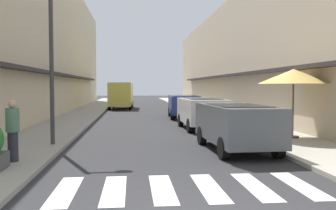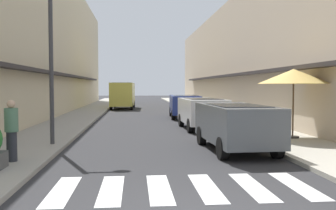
# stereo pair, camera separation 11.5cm
# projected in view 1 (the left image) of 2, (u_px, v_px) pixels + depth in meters

# --- Properties ---
(ground_plane) EXTENTS (112.56, 112.56, 0.00)m
(ground_plane) POSITION_uv_depth(u_px,v_px,m) (148.00, 116.00, 25.83)
(ground_plane) COLOR #2B2B2D
(sidewalk_left) EXTENTS (2.63, 71.63, 0.12)m
(sidewalk_left) POSITION_uv_depth(u_px,v_px,m) (80.00, 116.00, 25.40)
(sidewalk_left) COLOR #9E998E
(sidewalk_left) RESTS_ON ground_plane
(sidewalk_right) EXTENTS (2.63, 71.63, 0.12)m
(sidewalk_right) POSITION_uv_depth(u_px,v_px,m) (213.00, 115.00, 26.26)
(sidewalk_right) COLOR #ADA899
(sidewalk_right) RESTS_ON ground_plane
(building_row_left) EXTENTS (5.50, 48.05, 10.66)m
(building_row_left) POSITION_uv_depth(u_px,v_px,m) (27.00, 40.00, 26.32)
(building_row_left) COLOR beige
(building_row_left) RESTS_ON ground_plane
(building_row_right) EXTENTS (5.50, 48.05, 8.36)m
(building_row_right) POSITION_uv_depth(u_px,v_px,m) (259.00, 58.00, 27.97)
(building_row_right) COLOR #C6B299
(building_row_right) RESTS_ON ground_plane
(crosswalk) EXTENTS (5.20, 2.20, 0.01)m
(crosswalk) POSITION_uv_depth(u_px,v_px,m) (186.00, 188.00, 7.52)
(crosswalk) COLOR silver
(crosswalk) RESTS_ON ground_plane
(parked_car_near) EXTENTS (1.94, 4.23, 1.47)m
(parked_car_near) POSITION_uv_depth(u_px,v_px,m) (236.00, 122.00, 11.85)
(parked_car_near) COLOR #4C5156
(parked_car_near) RESTS_ON ground_plane
(parked_car_mid) EXTENTS (1.90, 4.06, 1.47)m
(parked_car_mid) POSITION_uv_depth(u_px,v_px,m) (202.00, 110.00, 17.80)
(parked_car_mid) COLOR silver
(parked_car_mid) RESTS_ON ground_plane
(parked_car_far) EXTENTS (1.97, 4.31, 1.47)m
(parked_car_far) POSITION_uv_depth(u_px,v_px,m) (183.00, 104.00, 24.12)
(parked_car_far) COLOR navy
(parked_car_far) RESTS_ON ground_plane
(delivery_van) EXTENTS (2.17, 5.47, 2.37)m
(delivery_van) POSITION_uv_depth(u_px,v_px,m) (121.00, 93.00, 33.99)
(delivery_van) COLOR #D8CC4C
(delivery_van) RESTS_ON ground_plane
(street_lamp) EXTENTS (1.19, 0.28, 5.98)m
(street_lamp) POSITION_uv_depth(u_px,v_px,m) (56.00, 35.00, 12.36)
(street_lamp) COLOR #38383D
(street_lamp) RESTS_ON sidewalk_left
(cafe_umbrella) EXTENTS (2.64, 2.64, 2.57)m
(cafe_umbrella) POSITION_uv_depth(u_px,v_px,m) (293.00, 77.00, 13.98)
(cafe_umbrella) COLOR #262626
(cafe_umbrella) RESTS_ON sidewalk_right
(pedestrian_walking_near) EXTENTS (0.34, 0.34, 1.58)m
(pedestrian_walking_near) POSITION_uv_depth(u_px,v_px,m) (13.00, 130.00, 9.58)
(pedestrian_walking_near) COLOR #282B33
(pedestrian_walking_near) RESTS_ON sidewalk_left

